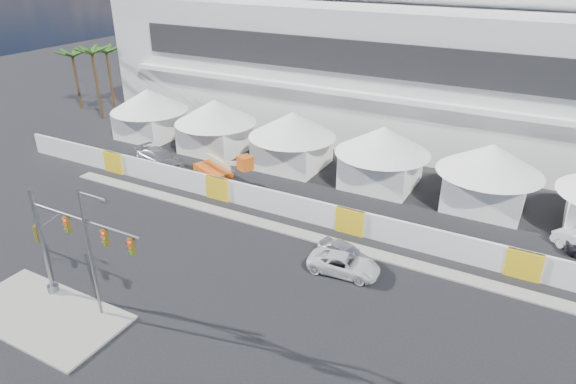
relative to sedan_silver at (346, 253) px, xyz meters
The scene contains 13 objects.
ground 12.91m from the sedan_silver, 124.34° to the right, with size 160.00×160.00×0.00m, color black.
median_island 19.04m from the sedan_silver, 134.21° to the right, with size 10.00×5.00×0.15m, color gray.
far_curb 12.88m from the sedan_silver, ahead, with size 80.00×1.20×0.12m, color gray.
stadium 32.11m from the sedan_silver, 87.33° to the left, with size 80.00×24.80×21.98m.
tent_row 15.17m from the sedan_silver, 116.88° to the left, with size 53.40×8.40×5.40m.
hoarding_fence 4.07m from the sedan_silver, 108.24° to the left, with size 70.00×0.25×2.00m, color white.
palm_cluster 45.31m from the sedan_silver, 155.15° to the left, with size 10.60×10.60×8.55m.
sedan_silver is the anchor object (origin of this frame).
pickup_curb 1.24m from the sedan_silver, 72.30° to the right, with size 4.74×2.19×1.32m, color silver.
lot_car_c 23.64m from the sedan_silver, 162.63° to the left, with size 5.67×2.31×1.65m, color #A6A5AA.
traffic_mast 17.68m from the sedan_silver, 137.04° to the right, with size 8.50×0.68×6.95m.
streetlight_median 16.15m from the sedan_silver, 130.41° to the right, with size 2.21×0.22×7.99m.
boom_lift 16.55m from the sedan_silver, 156.12° to the left, with size 8.40×3.31×4.11m.
Camera 1 is at (17.95, -17.05, 19.45)m, focal length 32.00 mm.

